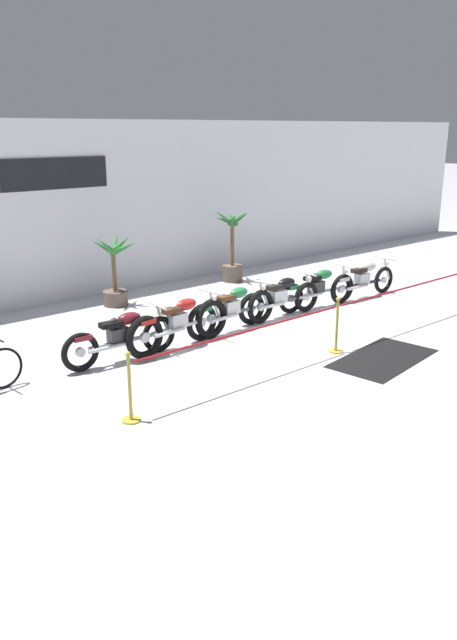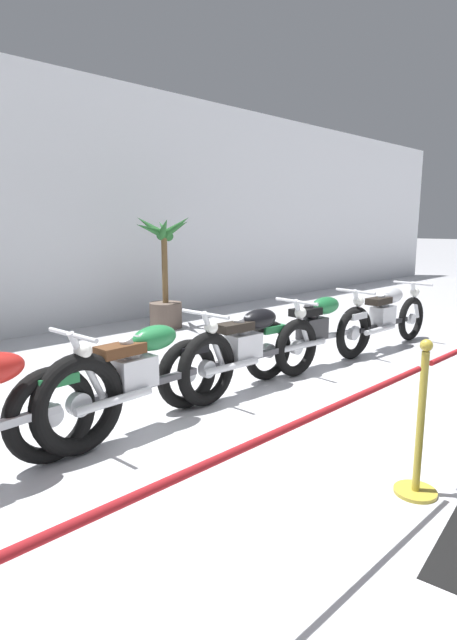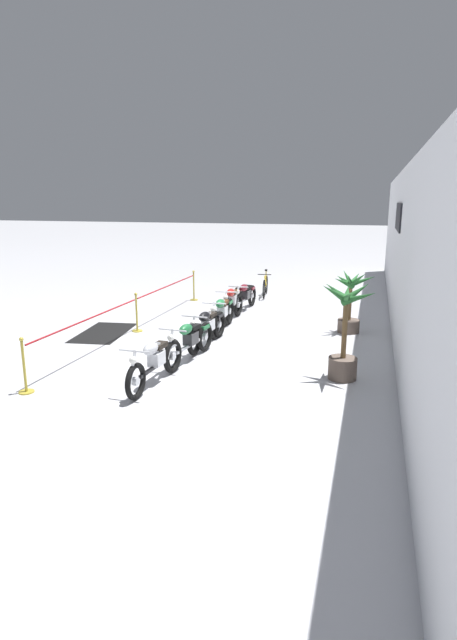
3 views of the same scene
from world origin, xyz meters
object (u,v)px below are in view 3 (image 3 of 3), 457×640
at_px(stanchion_mid_left, 137,318).
at_px(motorcycle_black_3, 207,328).
at_px(motorcycle_green_4, 189,341).
at_px(stanchion_mid_right, 25,374).
at_px(bicycle, 265,286).
at_px(motorcycle_red_1, 232,303).
at_px(potted_palm_right_of_row, 344,338).
at_px(motorcycle_silver_5, 155,361).
at_px(motorcycle_maroon_0, 245,296).
at_px(stanchion_far_left, 157,296).
at_px(potted_palm_left_of_row, 350,304).
at_px(motorcycle_green_2, 222,314).
at_px(floor_banner, 104,333).

bearing_deg(stanchion_mid_left, motorcycle_black_3, 71.36).
height_order(motorcycle_green_4, stanchion_mid_right, stanchion_mid_right).
bearing_deg(bicycle, motorcycle_red_1, -3.06).
relative_size(motorcycle_red_1, potted_palm_right_of_row, 1.23).
distance_m(motorcycle_black_3, motorcycle_silver_5, 2.73).
relative_size(motorcycle_maroon_0, stanchion_far_left, 0.25).
xyz_separation_m(potted_palm_right_of_row, stanchion_mid_left, (-2.20, -5.53, -0.48)).
bearing_deg(motorcycle_green_4, motorcycle_maroon_0, -178.98).
bearing_deg(motorcycle_maroon_0, potted_palm_left_of_row, 61.29).
relative_size(motorcycle_maroon_0, motorcycle_green_2, 0.95).
bearing_deg(potted_palm_right_of_row, bicycle, -157.92).
height_order(motorcycle_green_2, stanchion_mid_right, stanchion_mid_right).
bearing_deg(motorcycle_red_1, potted_palm_left_of_row, 79.81).
distance_m(motorcycle_maroon_0, motorcycle_silver_5, 6.77).
height_order(motorcycle_red_1, stanchion_far_left, stanchion_far_left).
relative_size(motorcycle_red_1, bicycle, 1.44).
xyz_separation_m(motorcycle_black_3, potted_palm_right_of_row, (1.44, 3.29, 0.39)).
bearing_deg(motorcycle_green_2, stanchion_far_left, -106.37).
relative_size(motorcycle_green_2, bicycle, 1.40).
relative_size(motorcycle_silver_5, floor_banner, 1.04).
height_order(motorcycle_maroon_0, stanchion_mid_right, stanchion_mid_right).
relative_size(motorcycle_maroon_0, potted_palm_left_of_row, 1.32).
height_order(potted_palm_right_of_row, stanchion_far_left, potted_palm_right_of_row).
bearing_deg(floor_banner, potted_palm_right_of_row, 65.89).
relative_size(motorcycle_red_1, floor_banner, 1.12).
xyz_separation_m(motorcycle_black_3, motorcycle_silver_5, (2.73, -0.13, 0.01)).
bearing_deg(motorcycle_maroon_0, stanchion_mid_left, -33.15).
relative_size(motorcycle_green_4, potted_palm_right_of_row, 1.16).
bearing_deg(motorcycle_red_1, motorcycle_silver_5, 0.59).
bearing_deg(potted_palm_right_of_row, stanchion_mid_right, -67.01).
distance_m(motorcycle_maroon_0, potted_palm_left_of_row, 3.78).
height_order(stanchion_mid_right, floor_banner, stanchion_mid_right).
relative_size(bicycle, stanchion_far_left, 0.19).
relative_size(motorcycle_red_1, stanchion_far_left, 0.27).
xyz_separation_m(potted_palm_right_of_row, floor_banner, (-1.82, -6.32, -0.83)).
xyz_separation_m(motorcycle_green_2, motorcycle_silver_5, (4.16, -0.06, -0.01)).
xyz_separation_m(motorcycle_green_2, potted_palm_right_of_row, (2.87, 3.36, 0.37)).
distance_m(motorcycle_red_1, stanchion_mid_right, 6.94).
height_order(motorcycle_silver_5, floor_banner, motorcycle_silver_5).
bearing_deg(motorcycle_green_2, motorcycle_red_1, -175.08).
relative_size(motorcycle_red_1, stanchion_mid_right, 2.31).
xyz_separation_m(potted_palm_left_of_row, stanchion_mid_left, (1.48, -5.46, -0.41)).
bearing_deg(motorcycle_maroon_0, stanchion_far_left, -47.34).
height_order(motorcycle_maroon_0, bicycle, bicycle).
relative_size(bicycle, potted_palm_right_of_row, 0.86).
bearing_deg(motorcycle_black_3, stanchion_mid_right, -30.51).
distance_m(motorcycle_maroon_0, bicycle, 2.60).
relative_size(motorcycle_maroon_0, motorcycle_green_4, 0.99).
height_order(motorcycle_red_1, potted_palm_left_of_row, potted_palm_left_of_row).
bearing_deg(motorcycle_red_1, motorcycle_green_4, 2.75).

